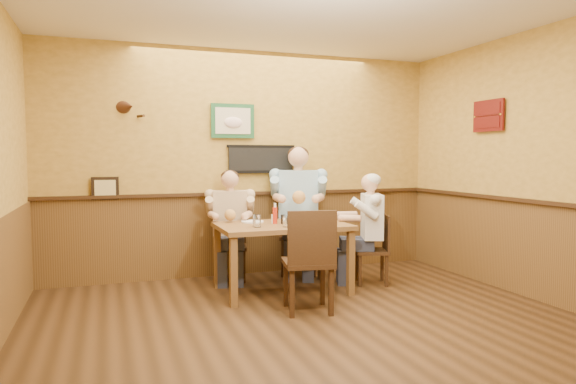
# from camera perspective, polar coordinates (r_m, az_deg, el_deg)

# --- Properties ---
(room) EXTENTS (5.02, 5.03, 2.81)m
(room) POSITION_cam_1_polar(r_m,az_deg,el_deg) (4.33, 5.32, 6.63)
(room) COLOR #321F0F
(room) RESTS_ON ground
(dining_table) EXTENTS (1.40, 0.90, 0.75)m
(dining_table) POSITION_cam_1_polar(r_m,az_deg,el_deg) (5.62, -0.65, -4.48)
(dining_table) COLOR brown
(dining_table) RESTS_ON ground
(chair_back_left) EXTENTS (0.46, 0.46, 0.83)m
(chair_back_left) POSITION_cam_1_polar(r_m,az_deg,el_deg) (6.22, -6.42, -5.94)
(chair_back_left) COLOR #3B2412
(chair_back_left) RESTS_ON ground
(chair_back_right) EXTENTS (0.60, 0.60, 1.01)m
(chair_back_right) POSITION_cam_1_polar(r_m,az_deg,el_deg) (6.50, 1.14, -4.69)
(chair_back_right) COLOR #3B2412
(chair_back_right) RESTS_ON ground
(chair_right_end) EXTENTS (0.48, 0.48, 0.81)m
(chair_right_end) POSITION_cam_1_polar(r_m,az_deg,el_deg) (6.09, 9.27, -6.30)
(chair_right_end) COLOR #3B2412
(chair_right_end) RESTS_ON ground
(chair_near_side) EXTENTS (0.53, 0.53, 0.99)m
(chair_near_side) POSITION_cam_1_polar(r_m,az_deg,el_deg) (4.95, 2.22, -7.56)
(chair_near_side) COLOR #3B2412
(chair_near_side) RESTS_ON ground
(diner_tan_shirt) EXTENTS (0.66, 0.66, 1.19)m
(diner_tan_shirt) POSITION_cam_1_polar(r_m,az_deg,el_deg) (6.20, -6.43, -4.32)
(diner_tan_shirt) COLOR beige
(diner_tan_shirt) RESTS_ON ground
(diner_blue_polo) EXTENTS (0.85, 0.85, 1.44)m
(diner_blue_polo) POSITION_cam_1_polar(r_m,az_deg,el_deg) (6.47, 1.14, -2.79)
(diner_blue_polo) COLOR #91BCDA
(diner_blue_polo) RESTS_ON ground
(diner_white_elder) EXTENTS (0.68, 0.68, 1.15)m
(diner_white_elder) POSITION_cam_1_polar(r_m,az_deg,el_deg) (6.06, 9.29, -4.69)
(diner_white_elder) COLOR silver
(diner_white_elder) RESTS_ON ground
(water_glass_left) EXTENTS (0.12, 0.12, 0.13)m
(water_glass_left) POSITION_cam_1_polar(r_m,az_deg,el_deg) (5.35, -3.48, -3.22)
(water_glass_left) COLOR white
(water_glass_left) RESTS_ON dining_table
(water_glass_mid) EXTENTS (0.08, 0.08, 0.12)m
(water_glass_mid) POSITION_cam_1_polar(r_m,az_deg,el_deg) (5.36, -0.19, -3.28)
(water_glass_mid) COLOR white
(water_glass_mid) RESTS_ON dining_table
(cola_tumbler) EXTENTS (0.12, 0.12, 0.12)m
(cola_tumbler) POSITION_cam_1_polar(r_m,az_deg,el_deg) (5.50, 2.14, -3.05)
(cola_tumbler) COLOR black
(cola_tumbler) RESTS_ON dining_table
(hot_sauce_bottle) EXTENTS (0.06, 0.06, 0.20)m
(hot_sauce_bottle) POSITION_cam_1_polar(r_m,az_deg,el_deg) (5.61, -1.45, -2.50)
(hot_sauce_bottle) COLOR red
(hot_sauce_bottle) RESTS_ON dining_table
(salt_shaker) EXTENTS (0.04, 0.04, 0.10)m
(salt_shaker) POSITION_cam_1_polar(r_m,az_deg,el_deg) (5.64, -1.67, -3.01)
(salt_shaker) COLOR white
(salt_shaker) RESTS_ON dining_table
(pepper_shaker) EXTENTS (0.04, 0.04, 0.10)m
(pepper_shaker) POSITION_cam_1_polar(r_m,az_deg,el_deg) (5.60, -0.58, -3.04)
(pepper_shaker) COLOR black
(pepper_shaker) RESTS_ON dining_table
(plate_far_left) EXTENTS (0.27, 0.27, 0.02)m
(plate_far_left) POSITION_cam_1_polar(r_m,az_deg,el_deg) (5.74, -3.98, -3.30)
(plate_far_left) COLOR white
(plate_far_left) RESTS_ON dining_table
(plate_far_right) EXTENTS (0.28, 0.28, 0.02)m
(plate_far_right) POSITION_cam_1_polar(r_m,az_deg,el_deg) (5.89, 2.01, -3.10)
(plate_far_right) COLOR silver
(plate_far_right) RESTS_ON dining_table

